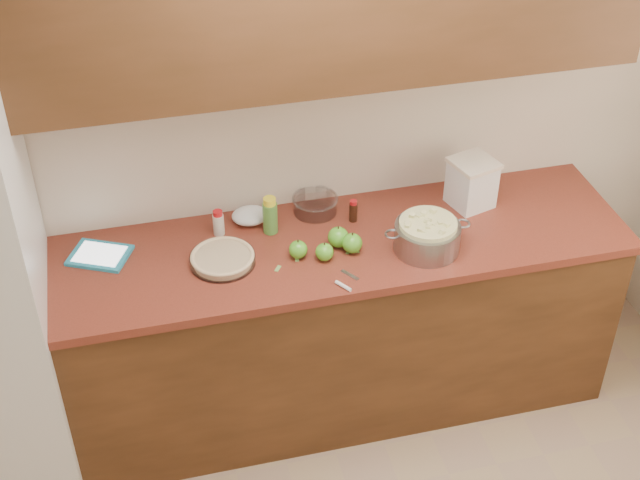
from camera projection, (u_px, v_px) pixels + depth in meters
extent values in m
plane|color=beige|center=(299.00, 126.00, 3.72)|extent=(3.60, 0.00, 3.60)
cube|color=#5A3219|center=(317.00, 330.00, 3.98)|extent=(2.60, 0.65, 0.88)
cube|color=maroon|center=(317.00, 248.00, 3.71)|extent=(2.64, 0.68, 0.04)
cylinder|color=silver|center=(223.00, 259.00, 3.59)|extent=(0.27, 0.27, 0.04)
cylinder|color=#D9BB89|center=(223.00, 259.00, 3.58)|extent=(0.24, 0.24, 0.03)
torus|color=#D9BB89|center=(222.00, 256.00, 3.58)|extent=(0.26, 0.26, 0.02)
cylinder|color=gray|center=(427.00, 237.00, 3.64)|extent=(0.27, 0.27, 0.12)
torus|color=gray|center=(392.00, 234.00, 3.58)|extent=(0.06, 0.06, 0.01)
torus|color=gray|center=(463.00, 224.00, 3.64)|extent=(0.06, 0.06, 0.01)
cylinder|color=#F1F0A2|center=(427.00, 234.00, 3.63)|extent=(0.24, 0.24, 0.12)
cube|color=white|center=(471.00, 185.00, 3.87)|extent=(0.21, 0.21, 0.20)
cube|color=beige|center=(474.00, 163.00, 3.80)|extent=(0.22, 0.22, 0.02)
cube|color=teal|center=(100.00, 255.00, 3.62)|extent=(0.29, 0.26, 0.01)
cube|color=white|center=(99.00, 254.00, 3.62)|extent=(0.23, 0.21, 0.00)
cube|color=gray|center=(350.00, 275.00, 3.53)|extent=(0.06, 0.08, 0.00)
cylinder|color=white|center=(343.00, 286.00, 3.47)|extent=(0.06, 0.07, 0.02)
cylinder|color=#4C8C38|center=(270.00, 218.00, 3.73)|extent=(0.06, 0.06, 0.14)
cylinder|color=yellow|center=(270.00, 201.00, 3.68)|extent=(0.05, 0.05, 0.03)
cylinder|color=beige|center=(219.00, 224.00, 3.73)|extent=(0.05, 0.05, 0.10)
cylinder|color=red|center=(218.00, 213.00, 3.69)|extent=(0.04, 0.04, 0.02)
cylinder|color=black|center=(353.00, 212.00, 3.81)|extent=(0.04, 0.04, 0.09)
cylinder|color=red|center=(354.00, 202.00, 3.78)|extent=(0.03, 0.03, 0.02)
cylinder|color=silver|center=(315.00, 205.00, 3.86)|extent=(0.19, 0.19, 0.07)
torus|color=silver|center=(315.00, 198.00, 3.84)|extent=(0.20, 0.20, 0.01)
ellipsoid|color=white|center=(250.00, 216.00, 3.80)|extent=(0.19, 0.16, 0.07)
sphere|color=#52AC27|center=(298.00, 250.00, 3.60)|extent=(0.08, 0.08, 0.08)
cylinder|color=#3F2D19|center=(298.00, 241.00, 3.58)|extent=(0.01, 0.01, 0.01)
sphere|color=#52AC27|center=(338.00, 237.00, 3.66)|extent=(0.09, 0.09, 0.09)
cylinder|color=#3F2D19|center=(338.00, 227.00, 3.63)|extent=(0.01, 0.01, 0.01)
sphere|color=#52AC27|center=(325.00, 252.00, 3.59)|extent=(0.07, 0.07, 0.07)
cylinder|color=#3F2D19|center=(325.00, 243.00, 3.57)|extent=(0.01, 0.01, 0.01)
sphere|color=#52AC27|center=(352.00, 243.00, 3.63)|extent=(0.08, 0.08, 0.08)
cylinder|color=#3F2D19|center=(352.00, 234.00, 3.60)|extent=(0.01, 0.01, 0.01)
cube|color=#83B759|center=(348.00, 252.00, 3.65)|extent=(0.03, 0.03, 0.00)
cube|color=#83B759|center=(356.00, 249.00, 3.67)|extent=(0.02, 0.05, 0.00)
cube|color=#83B759|center=(278.00, 268.00, 3.57)|extent=(0.03, 0.04, 0.00)
cube|color=#83B759|center=(297.00, 259.00, 3.62)|extent=(0.02, 0.04, 0.00)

